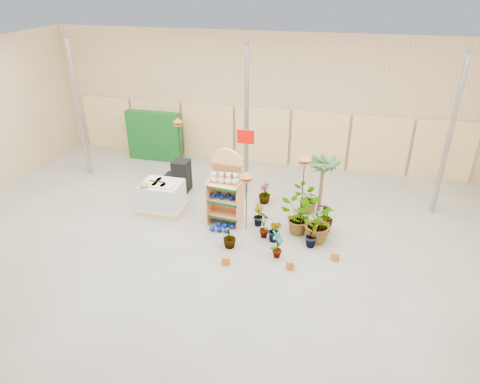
# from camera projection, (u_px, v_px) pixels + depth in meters

# --- Properties ---
(room) EXTENTS (15.20, 12.10, 4.70)m
(room) POSITION_uv_depth(u_px,v_px,m) (222.00, 157.00, 10.25)
(room) COLOR slate
(room) RESTS_ON ground
(display_shelf) EXTENTS (0.94, 0.65, 2.11)m
(display_shelf) POSITION_uv_depth(u_px,v_px,m) (226.00, 190.00, 11.44)
(display_shelf) COLOR tan
(display_shelf) RESTS_ON ground
(teddy_bears) EXTENTS (0.78, 0.21, 0.33)m
(teddy_bears) POSITION_uv_depth(u_px,v_px,m) (226.00, 179.00, 11.18)
(teddy_bears) COLOR beige
(teddy_bears) RESTS_ON display_shelf
(gazing_balls_shelf) EXTENTS (0.78, 0.27, 0.15)m
(gazing_balls_shelf) POSITION_uv_depth(u_px,v_px,m) (225.00, 196.00, 11.40)
(gazing_balls_shelf) COLOR #001C88
(gazing_balls_shelf) RESTS_ON display_shelf
(gazing_balls_floor) EXTENTS (0.63, 0.39, 0.15)m
(gazing_balls_floor) POSITION_uv_depth(u_px,v_px,m) (222.00, 227.00, 11.43)
(gazing_balls_floor) COLOR #001C88
(gazing_balls_floor) RESTS_ON ground
(pallet_stack) EXTENTS (1.24, 1.03, 0.91)m
(pallet_stack) POSITION_uv_depth(u_px,v_px,m) (162.00, 197.00, 12.22)
(pallet_stack) COLOR tan
(pallet_stack) RESTS_ON ground
(charcoal_planters) EXTENTS (0.80, 0.50, 1.00)m
(charcoal_planters) POSITION_uv_depth(u_px,v_px,m) (179.00, 178.00, 13.39)
(charcoal_planters) COLOR black
(charcoal_planters) RESTS_ON ground
(trellis_stock) EXTENTS (2.00, 0.30, 1.80)m
(trellis_stock) POSITION_uv_depth(u_px,v_px,m) (154.00, 136.00, 15.37)
(trellis_stock) COLOR #0E4816
(trellis_stock) RESTS_ON ground
(offer_sign) EXTENTS (0.50, 0.08, 2.20)m
(offer_sign) POSITION_uv_depth(u_px,v_px,m) (246.00, 151.00, 12.31)
(offer_sign) COLOR gray
(offer_sign) RESTS_ON ground
(bird_table_front) EXTENTS (0.34, 0.34, 1.70)m
(bird_table_front) POSITION_uv_depth(u_px,v_px,m) (246.00, 176.00, 10.78)
(bird_table_front) COLOR black
(bird_table_front) RESTS_ON ground
(bird_table_right) EXTENTS (0.34, 0.34, 2.17)m
(bird_table_right) POSITION_uv_depth(u_px,v_px,m) (305.00, 160.00, 10.57)
(bird_table_right) COLOR black
(bird_table_right) RESTS_ON ground
(bird_table_back) EXTENTS (0.34, 0.34, 1.96)m
(bird_table_back) POSITION_uv_depth(u_px,v_px,m) (178.00, 122.00, 13.89)
(bird_table_back) COLOR black
(bird_table_back) RESTS_ON ground
(palm) EXTENTS (0.70, 0.70, 1.73)m
(palm) POSITION_uv_depth(u_px,v_px,m) (323.00, 164.00, 11.71)
(palm) COLOR brown
(palm) RESTS_ON ground
(potted_plant_0) EXTENTS (0.50, 0.46, 0.79)m
(potted_plant_0) POSITION_uv_depth(u_px,v_px,m) (265.00, 224.00, 10.97)
(potted_plant_0) COLOR #295223
(potted_plant_0) RESTS_ON ground
(potted_plant_1) EXTENTS (0.44, 0.40, 0.65)m
(potted_plant_1) POSITION_uv_depth(u_px,v_px,m) (275.00, 231.00, 10.81)
(potted_plant_1) COLOR #295223
(potted_plant_1) RESTS_ON ground
(potted_plant_2) EXTENTS (1.08, 1.03, 0.94)m
(potted_plant_2) POSITION_uv_depth(u_px,v_px,m) (297.00, 218.00, 11.10)
(potted_plant_2) COLOR #295223
(potted_plant_2) RESTS_ON ground
(potted_plant_3) EXTENTS (0.58, 0.58, 0.82)m
(potted_plant_3) POSITION_uv_depth(u_px,v_px,m) (325.00, 217.00, 11.26)
(potted_plant_3) COLOR #295223
(potted_plant_3) RESTS_ON ground
(potted_plant_5) EXTENTS (0.40, 0.42, 0.60)m
(potted_plant_5) POSITION_uv_depth(u_px,v_px,m) (258.00, 215.00, 11.56)
(potted_plant_5) COLOR #295223
(potted_plant_5) RESTS_ON ground
(potted_plant_6) EXTENTS (1.01, 1.01, 0.85)m
(potted_plant_6) POSITION_uv_depth(u_px,v_px,m) (308.00, 199.00, 12.10)
(potted_plant_6) COLOR #295223
(potted_plant_6) RESTS_ON ground
(potted_plant_7) EXTENTS (0.48, 0.48, 0.60)m
(potted_plant_7) POSITION_uv_depth(u_px,v_px,m) (230.00, 237.00, 10.62)
(potted_plant_7) COLOR #295223
(potted_plant_7) RESTS_ON ground
(potted_plant_8) EXTENTS (0.34, 0.43, 0.74)m
(potted_plant_8) POSITION_uv_depth(u_px,v_px,m) (277.00, 245.00, 10.19)
(potted_plant_8) COLOR #295223
(potted_plant_8) RESTS_ON ground
(potted_plant_9) EXTENTS (0.44, 0.46, 0.66)m
(potted_plant_9) POSITION_uv_depth(u_px,v_px,m) (312.00, 235.00, 10.64)
(potted_plant_9) COLOR #295223
(potted_plant_9) RESTS_ON ground
(potted_plant_10) EXTENTS (1.12, 1.02, 1.08)m
(potted_plant_10) POSITION_uv_depth(u_px,v_px,m) (316.00, 223.00, 10.73)
(potted_plant_10) COLOR #295223
(potted_plant_10) RESTS_ON ground
(potted_plant_11) EXTENTS (0.49, 0.49, 0.64)m
(potted_plant_11) POSITION_uv_depth(u_px,v_px,m) (265.00, 193.00, 12.67)
(potted_plant_11) COLOR #295223
(potted_plant_11) RESTS_ON ground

